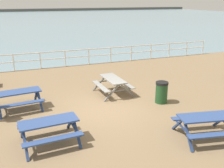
% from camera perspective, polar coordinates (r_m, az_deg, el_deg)
% --- Properties ---
extents(ground_plane, '(30.00, 24.00, 0.20)m').
position_cam_1_polar(ground_plane, '(10.84, -1.75, -6.06)').
color(ground_plane, '#846B4C').
extents(sea_band, '(142.00, 90.00, 0.01)m').
position_cam_1_polar(sea_band, '(62.30, -18.81, 13.31)').
color(sea_band, gray).
rests_on(sea_band, ground).
extents(distant_shoreline, '(142.00, 6.00, 1.80)m').
position_cam_1_polar(distant_shoreline, '(105.21, -20.26, 14.81)').
color(distant_shoreline, '#4C4C47').
rests_on(distant_shoreline, ground).
extents(seaward_railing, '(23.07, 0.07, 1.08)m').
position_cam_1_polar(seaward_railing, '(17.75, -10.29, 6.19)').
color(seaward_railing, white).
rests_on(seaward_railing, ground).
extents(picnic_table_near_left, '(2.07, 1.84, 0.80)m').
position_cam_1_polar(picnic_table_near_left, '(8.99, 20.04, -7.79)').
color(picnic_table_near_left, '#334C84').
rests_on(picnic_table_near_left, ground).
extents(picnic_table_mid_centre, '(1.58, 1.84, 0.80)m').
position_cam_1_polar(picnic_table_mid_centre, '(12.34, 0.22, 0.43)').
color(picnic_table_mid_centre, gray).
rests_on(picnic_table_mid_centre, ground).
extents(picnic_table_far_left, '(1.94, 1.70, 0.80)m').
position_cam_1_polar(picnic_table_far_left, '(11.29, -19.97, -2.44)').
color(picnic_table_far_left, '#334C84').
rests_on(picnic_table_far_left, ground).
extents(picnic_table_far_right, '(1.88, 1.63, 0.80)m').
position_cam_1_polar(picnic_table_far_right, '(8.41, -13.74, -9.03)').
color(picnic_table_far_right, '#334C84').
rests_on(picnic_table_far_right, ground).
extents(litter_bin, '(0.55, 0.55, 0.95)m').
position_cam_1_polar(litter_bin, '(11.51, 10.87, -1.80)').
color(litter_bin, '#1E4723').
rests_on(litter_bin, ground).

